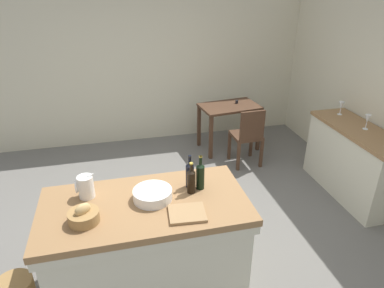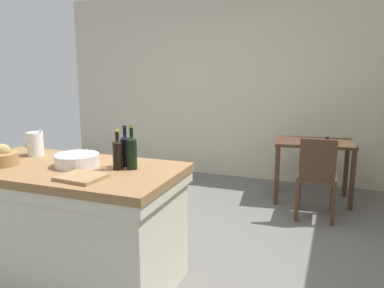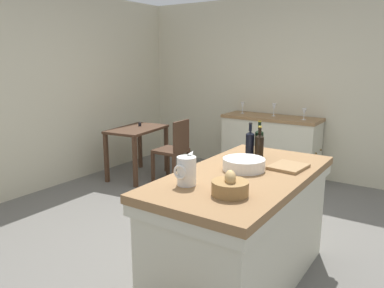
{
  "view_description": "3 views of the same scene",
  "coord_description": "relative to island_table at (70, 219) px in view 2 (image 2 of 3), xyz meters",
  "views": [
    {
      "loc": [
        -0.61,
        -2.99,
        2.57
      ],
      "look_at": [
        0.16,
        0.22,
        0.96
      ],
      "focal_mm": 32.46,
      "sensor_mm": 36.0,
      "label": 1
    },
    {
      "loc": [
        1.41,
        -2.93,
        1.65
      ],
      "look_at": [
        0.2,
        0.28,
        0.94
      ],
      "focal_mm": 36.81,
      "sensor_mm": 36.0,
      "label": 2
    },
    {
      "loc": [
        -2.89,
        -1.82,
        1.74
      ],
      "look_at": [
        0.25,
        0.29,
        0.87
      ],
      "focal_mm": 35.54,
      "sensor_mm": 36.0,
      "label": 3
    }
  ],
  "objects": [
    {
      "name": "ground_plane",
      "position": [
        0.44,
        0.64,
        -0.49
      ],
      "size": [
        6.76,
        6.76,
        0.0
      ],
      "primitive_type": "plane",
      "color": "#66635E"
    },
    {
      "name": "wall_back",
      "position": [
        0.44,
        3.24,
        0.81
      ],
      "size": [
        5.32,
        0.12,
        2.6
      ],
      "primitive_type": "cube",
      "color": "beige",
      "rests_on": "ground"
    },
    {
      "name": "island_table",
      "position": [
        0.0,
        0.0,
        0.0
      ],
      "size": [
        1.69,
        0.87,
        0.9
      ],
      "color": "olive",
      "rests_on": "ground"
    },
    {
      "name": "writing_desk",
      "position": [
        1.6,
        2.51,
        0.13
      ],
      "size": [
        0.96,
        0.67,
        0.78
      ],
      "color": "#472D1E",
      "rests_on": "ground"
    },
    {
      "name": "wooden_chair",
      "position": [
        1.68,
        1.89,
        0.0
      ],
      "size": [
        0.41,
        0.41,
        0.9
      ],
      "color": "#472D1E",
      "rests_on": "ground"
    },
    {
      "name": "pitcher",
      "position": [
        -0.46,
        0.2,
        0.51
      ],
      "size": [
        0.17,
        0.13,
        0.24
      ],
      "color": "white",
      "rests_on": "island_table"
    },
    {
      "name": "wash_bowl",
      "position": [
        0.07,
        0.04,
        0.46
      ],
      "size": [
        0.32,
        0.32,
        0.09
      ],
      "primitive_type": "cylinder",
      "color": "white",
      "rests_on": "island_table"
    },
    {
      "name": "bread_basket",
      "position": [
        -0.47,
        -0.14,
        0.47
      ],
      "size": [
        0.23,
        0.23,
        0.16
      ],
      "color": "olive",
      "rests_on": "island_table"
    },
    {
      "name": "cutting_board",
      "position": [
        0.3,
        -0.23,
        0.43
      ],
      "size": [
        0.3,
        0.26,
        0.02
      ],
      "primitive_type": "cube",
      "rotation": [
        0.0,
        0.0,
        -0.09
      ],
      "color": "#99754C",
      "rests_on": "island_table"
    },
    {
      "name": "wine_bottle_dark",
      "position": [
        0.49,
        0.1,
        0.54
      ],
      "size": [
        0.07,
        0.07,
        0.32
      ],
      "color": "black",
      "rests_on": "island_table"
    },
    {
      "name": "wine_bottle_amber",
      "position": [
        0.41,
        0.15,
        0.54
      ],
      "size": [
        0.07,
        0.07,
        0.3
      ],
      "color": "black",
      "rests_on": "island_table"
    },
    {
      "name": "wine_bottle_green",
      "position": [
        0.4,
        0.06,
        0.53
      ],
      "size": [
        0.07,
        0.07,
        0.29
      ],
      "color": "black",
      "rests_on": "island_table"
    }
  ]
}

